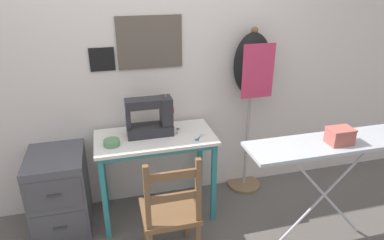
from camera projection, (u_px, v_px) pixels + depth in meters
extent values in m
plane|color=#5B5651|center=(164.00, 230.00, 2.87)|extent=(14.00, 14.00, 0.00)
cube|color=silver|center=(146.00, 65.00, 2.87)|extent=(10.00, 0.05, 2.55)
cube|color=brown|center=(150.00, 42.00, 2.77)|extent=(0.53, 0.02, 0.42)
cube|color=black|center=(102.00, 59.00, 2.72)|extent=(0.20, 0.01, 0.19)
cube|color=silver|center=(155.00, 137.00, 2.79)|extent=(0.97, 0.50, 0.02)
cube|color=teal|center=(160.00, 153.00, 2.62)|extent=(0.89, 0.03, 0.04)
cube|color=teal|center=(105.00, 200.00, 2.66)|extent=(0.04, 0.04, 0.74)
cube|color=teal|center=(214.00, 183.00, 2.86)|extent=(0.04, 0.04, 0.74)
cube|color=teal|center=(103.00, 172.00, 3.03)|extent=(0.04, 0.04, 0.74)
cube|color=teal|center=(200.00, 159.00, 3.24)|extent=(0.04, 0.04, 0.74)
cube|color=#28282D|center=(150.00, 130.00, 2.80)|extent=(0.37, 0.17, 0.08)
cube|color=#28282D|center=(166.00, 111.00, 2.77)|extent=(0.09, 0.15, 0.23)
cube|color=#28282D|center=(146.00, 103.00, 2.70)|extent=(0.33, 0.13, 0.07)
cube|color=#28282D|center=(128.00, 118.00, 2.72)|extent=(0.04, 0.10, 0.16)
cylinder|color=#B22D2D|center=(173.00, 110.00, 2.79)|extent=(0.02, 0.06, 0.06)
cylinder|color=#99999E|center=(166.00, 96.00, 2.72)|extent=(0.01, 0.01, 0.02)
cylinder|color=#56895B|center=(112.00, 143.00, 2.63)|extent=(0.13, 0.13, 0.05)
cylinder|color=#2F4B32|center=(111.00, 140.00, 2.62)|extent=(0.10, 0.10, 0.01)
cube|color=silver|center=(200.00, 136.00, 2.78)|extent=(0.07, 0.09, 0.00)
cube|color=silver|center=(201.00, 137.00, 2.77)|extent=(0.09, 0.08, 0.00)
torus|color=#2870B7|center=(197.00, 140.00, 2.72)|extent=(0.03, 0.03, 0.01)
torus|color=#2870B7|center=(197.00, 140.00, 2.72)|extent=(0.03, 0.03, 0.01)
cylinder|color=silver|center=(178.00, 131.00, 2.83)|extent=(0.03, 0.03, 0.04)
cylinder|color=beige|center=(178.00, 129.00, 2.83)|extent=(0.03, 0.03, 0.00)
cylinder|color=beige|center=(178.00, 133.00, 2.84)|extent=(0.03, 0.03, 0.00)
cube|color=brown|center=(169.00, 211.00, 2.48)|extent=(0.40, 0.38, 0.04)
cube|color=brown|center=(145.00, 224.00, 2.66)|extent=(0.04, 0.04, 0.38)
cube|color=brown|center=(187.00, 217.00, 2.74)|extent=(0.04, 0.04, 0.38)
cube|color=brown|center=(147.00, 198.00, 2.19)|extent=(0.04, 0.04, 0.48)
cube|color=brown|center=(198.00, 190.00, 2.27)|extent=(0.04, 0.04, 0.48)
cube|color=brown|center=(173.00, 175.00, 2.18)|extent=(0.34, 0.02, 0.06)
cube|color=brown|center=(173.00, 197.00, 2.24)|extent=(0.34, 0.02, 0.06)
cube|color=#4C4C51|center=(60.00, 191.00, 2.80)|extent=(0.44, 0.52, 0.68)
cube|color=#46464B|center=(54.00, 195.00, 2.51)|extent=(0.40, 0.01, 0.24)
cube|color=#333338|center=(54.00, 196.00, 2.50)|extent=(0.10, 0.01, 0.02)
cube|color=#46464B|center=(60.00, 227.00, 2.63)|extent=(0.40, 0.01, 0.24)
cube|color=#333338|center=(60.00, 228.00, 2.62)|extent=(0.10, 0.01, 0.02)
cylinder|color=#846647|center=(244.00, 184.00, 3.47)|extent=(0.32, 0.32, 0.03)
cylinder|color=#ADA89E|center=(247.00, 137.00, 3.26)|extent=(0.03, 0.03, 1.03)
ellipsoid|color=black|center=(252.00, 65.00, 2.98)|extent=(0.34, 0.24, 0.56)
sphere|color=brown|center=(255.00, 30.00, 2.87)|extent=(0.06, 0.06, 0.06)
cube|color=#C63356|center=(258.00, 71.00, 2.88)|extent=(0.28, 0.01, 0.47)
cube|color=#ADB2B7|center=(334.00, 143.00, 2.43)|extent=(1.29, 0.33, 0.02)
cylinder|color=#B7B7BC|center=(324.00, 195.00, 2.61)|extent=(0.79, 0.02, 0.88)
cylinder|color=#B7B7BC|center=(324.00, 195.00, 2.61)|extent=(0.79, 0.02, 0.88)
cube|color=#AD564C|center=(340.00, 136.00, 2.37)|extent=(0.17, 0.12, 0.11)
cube|color=#BE5F54|center=(341.00, 129.00, 2.35)|extent=(0.18, 0.13, 0.01)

